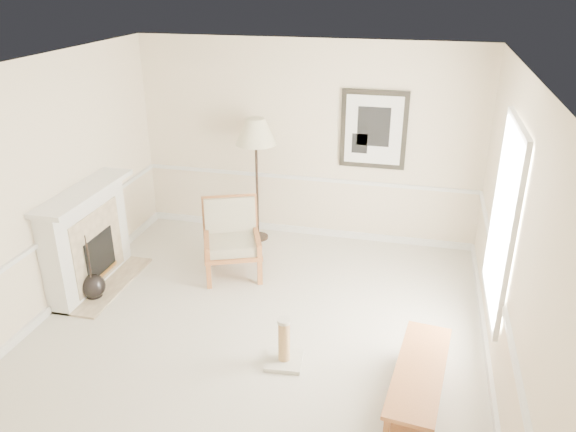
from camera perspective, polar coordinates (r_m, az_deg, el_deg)
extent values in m
plane|color=silver|center=(6.39, -3.43, -12.02)|extent=(5.50, 5.50, 0.00)
cube|color=beige|center=(8.18, 1.92, 7.52)|extent=(5.00, 0.04, 2.90)
cube|color=beige|center=(3.54, -17.63, -17.74)|extent=(5.00, 0.04, 2.90)
cube|color=beige|center=(6.81, -24.34, 1.96)|extent=(0.04, 5.50, 2.90)
cube|color=beige|center=(5.52, 21.87, -2.49)|extent=(0.04, 5.50, 2.90)
cube|color=white|center=(5.26, -4.22, 14.58)|extent=(5.00, 5.50, 0.04)
cube|color=white|center=(8.66, 1.77, -1.45)|extent=(4.95, 0.04, 0.10)
cube|color=white|center=(8.33, 1.84, 3.84)|extent=(4.95, 0.04, 0.05)
cube|color=white|center=(5.86, 21.11, -0.34)|extent=(0.03, 1.20, 1.80)
cube|color=white|center=(5.86, 21.02, -0.33)|extent=(0.05, 1.34, 1.94)
cube|color=black|center=(7.96, 8.69, 8.66)|extent=(0.92, 0.04, 1.10)
cube|color=white|center=(7.93, 8.67, 8.61)|extent=(0.78, 0.01, 0.96)
cube|color=black|center=(7.92, 8.69, 8.95)|extent=(0.45, 0.01, 0.55)
cube|color=white|center=(7.48, -19.76, -2.31)|extent=(0.28, 1.50, 1.25)
cube|color=white|center=(7.21, -20.14, 2.33)|extent=(0.46, 1.64, 0.06)
cube|color=#C6B28E|center=(7.44, -18.74, -2.96)|extent=(0.02, 1.05, 0.95)
cube|color=black|center=(7.49, -18.55, -3.86)|extent=(0.02, 0.62, 0.58)
cube|color=#B4833C|center=(7.60, -18.26, -5.61)|extent=(0.01, 0.66, 0.05)
cube|color=#C6B28E|center=(7.67, -18.13, -6.55)|extent=(0.60, 1.50, 0.03)
sphere|color=black|center=(7.34, -19.19, -6.74)|extent=(0.30, 0.30, 0.30)
cylinder|color=black|center=(7.41, -19.06, -7.59)|extent=(0.19, 0.19, 0.09)
cylinder|color=black|center=(7.16, -19.60, -4.04)|extent=(0.07, 0.11, 0.47)
cylinder|color=black|center=(7.18, -19.56, -4.30)|extent=(0.09, 0.14, 0.39)
cylinder|color=black|center=(7.15, -19.64, -3.77)|extent=(0.04, 0.06, 0.55)
cube|color=#9D6032|center=(7.21, -8.06, -5.86)|extent=(0.08, 0.08, 0.40)
cube|color=#9D6032|center=(7.79, -8.16, -3.51)|extent=(0.08, 0.08, 0.40)
cube|color=#9D6032|center=(7.24, -2.88, -5.52)|extent=(0.08, 0.08, 0.40)
cube|color=#9D6032|center=(7.81, -3.38, -3.21)|extent=(0.08, 0.08, 0.40)
cube|color=#9D6032|center=(7.43, -5.67, -3.34)|extent=(0.96, 0.96, 0.05)
cube|color=#9D6032|center=(7.59, -5.93, -0.01)|extent=(0.74, 0.44, 0.58)
cube|color=#9D6032|center=(7.34, -8.26, -2.26)|extent=(0.34, 0.70, 0.05)
cube|color=#9D6032|center=(7.37, -3.20, -1.94)|extent=(0.34, 0.70, 0.05)
cube|color=silver|center=(7.38, -5.70, -2.69)|extent=(0.88, 0.88, 0.13)
cube|color=silver|center=(7.52, -5.90, -0.06)|extent=(0.70, 0.45, 0.51)
cylinder|color=black|center=(8.53, -3.04, -2.13)|extent=(0.30, 0.30, 0.03)
cylinder|color=black|center=(8.20, -3.17, 3.16)|extent=(0.04, 0.04, 1.66)
cone|color=beige|center=(7.96, -3.30, 8.58)|extent=(0.65, 0.65, 0.36)
cube|color=#9D6032|center=(5.43, 13.25, -14.97)|extent=(0.60, 1.48, 0.04)
cube|color=#9D6032|center=(5.61, 12.97, -17.28)|extent=(0.52, 1.37, 0.03)
cube|color=#9D6032|center=(6.09, 12.39, -12.51)|extent=(0.06, 0.06, 0.37)
cube|color=#9D6032|center=(6.08, 15.53, -12.99)|extent=(0.06, 0.06, 0.37)
cube|color=beige|center=(6.00, -0.39, -14.47)|extent=(0.41, 0.41, 0.05)
cylinder|color=tan|center=(5.85, -0.40, -12.58)|extent=(0.12, 0.12, 0.45)
cylinder|color=beige|center=(5.71, -0.41, -10.62)|extent=(0.14, 0.14, 0.04)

